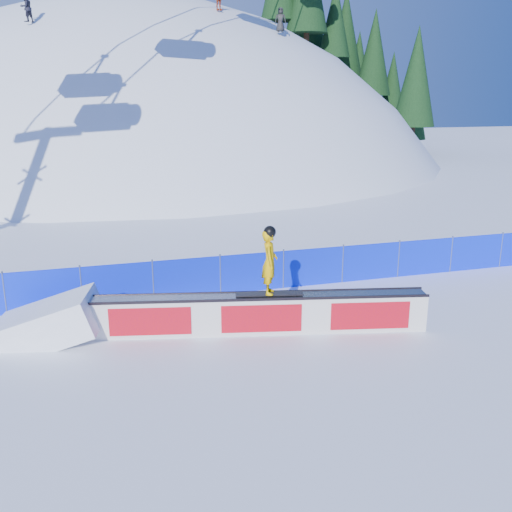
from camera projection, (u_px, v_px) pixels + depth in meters
name	position (u px, v px, depth m)	size (l,w,h in m)	color
ground	(305.00, 352.00, 13.37)	(160.00, 160.00, 0.00)	white
snow_hill	(149.00, 341.00, 57.05)	(64.00, 64.00, 64.00)	silver
treeline	(367.00, 47.00, 55.28)	(19.54, 13.11, 21.33)	#322014
safety_fence	(252.00, 272.00, 17.35)	(22.05, 0.05, 1.30)	#0723F0
rail_box	(261.00, 314.00, 14.36)	(8.35, 2.38, 1.01)	silver
snow_ramp	(50.00, 338.00, 14.15)	(2.44, 1.63, 0.91)	white
snowboarder	(270.00, 261.00, 14.00)	(1.71, 0.69, 1.76)	black
distant_skiers	(140.00, 0.00, 38.18)	(17.79, 5.00, 3.81)	black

